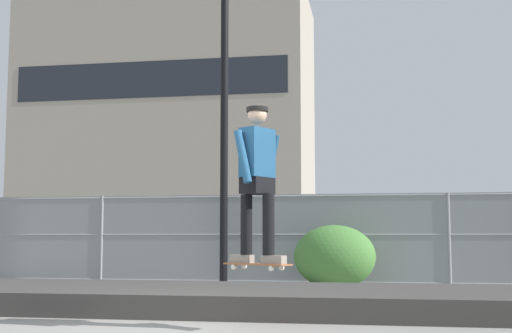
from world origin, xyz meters
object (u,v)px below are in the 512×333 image
object	(u,v)px
parked_car_near	(146,242)
shrub_left	(335,257)
skater	(257,173)
street_lamp	(224,67)
skateboard	(257,265)

from	to	relation	value
parked_car_near	shrub_left	world-z (taller)	parked_car_near
skater	parked_car_near	bearing A→B (deg)	115.62
street_lamp	parked_car_near	bearing A→B (deg)	130.90
skateboard	street_lamp	distance (m)	7.46
skateboard	parked_car_near	bearing A→B (deg)	115.62
shrub_left	skateboard	bearing A→B (deg)	-94.94
parked_car_near	skater	bearing A→B (deg)	-64.38
skater	street_lamp	bearing A→B (deg)	105.83
skateboard	street_lamp	xyz separation A→B (m)	(-1.75, 6.19, 3.79)
skater	street_lamp	size ratio (longest dim) A/B	0.24
street_lamp	shrub_left	xyz separation A→B (m)	(2.25, -0.41, -3.88)
skateboard	skater	world-z (taller)	skater
skateboard	street_lamp	world-z (taller)	street_lamp
skater	shrub_left	size ratio (longest dim) A/B	1.11
skateboard	shrub_left	bearing A→B (deg)	85.06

